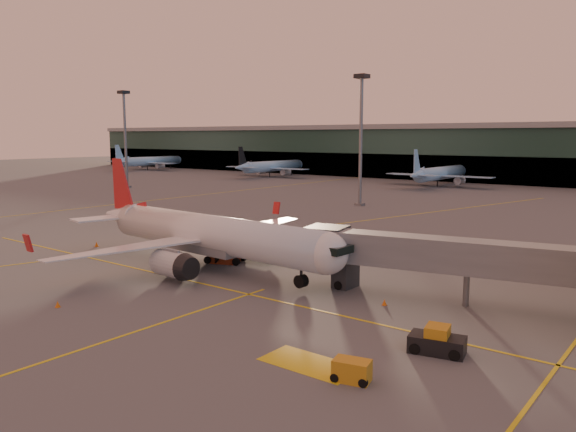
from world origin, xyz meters
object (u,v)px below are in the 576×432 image
Objects in this scene: main_airplane at (205,234)px; pushback_tug at (437,342)px; gpu_cart at (352,371)px; catering_truck at (224,241)px.

main_airplane is 29.73m from pushback_tug.
gpu_cart is at bearing -119.29° from pushback_tug.
main_airplane is at bearing 138.55° from gpu_cart.
catering_truck is 2.45× the size of gpu_cart.
gpu_cart is (26.58, -14.17, -2.98)m from main_airplane.
main_airplane reaches higher than gpu_cart.
main_airplane is 6.36× the size of catering_truck.
catering_truck is 31.98m from gpu_cart.
catering_truck reaches higher than pushback_tug.
main_airplane is 30.27m from gpu_cart.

